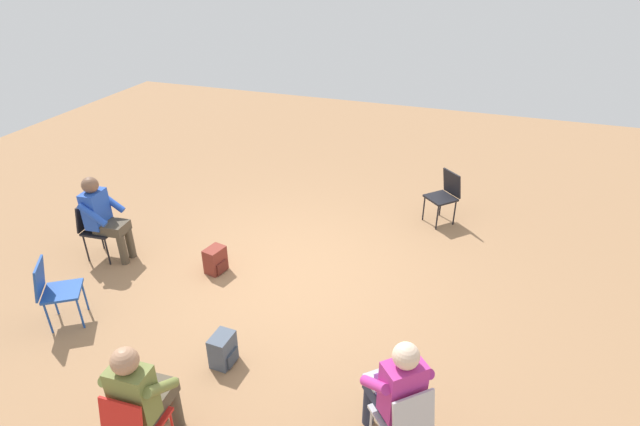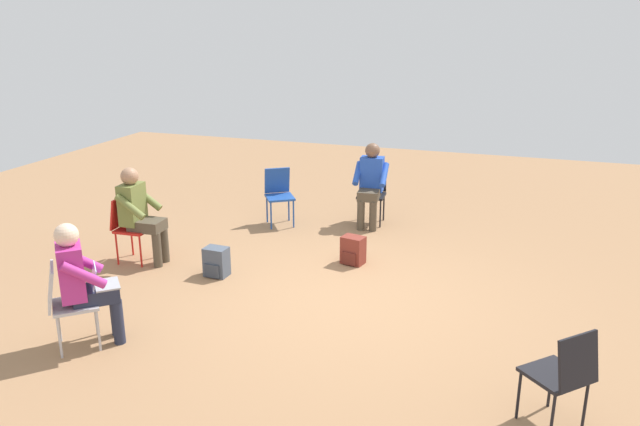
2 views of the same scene
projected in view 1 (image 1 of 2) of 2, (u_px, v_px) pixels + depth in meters
The scene contains 11 objects.
ground_plane at pixel (292, 276), 6.72m from camera, with size 16.68×16.68×0.00m, color #99704C.
chair_northeast at pixel (404, 418), 4.13m from camera, with size 0.59×0.58×0.85m.
chair_northwest at pixel (445, 194), 7.80m from camera, with size 0.58×0.58×0.85m.
chair_south at pixel (95, 226), 6.92m from camera, with size 0.43×0.47×0.85m.
chair_east at pixel (134, 424), 4.08m from camera, with size 0.45×0.42×0.85m.
chair_southeast at pixel (54, 288), 5.68m from camera, with size 0.57×0.58×0.85m.
person_with_laptop at pixel (396, 387), 4.17m from camera, with size 0.64×0.63×1.24m.
person_in_olive at pixel (142, 392), 4.13m from camera, with size 0.53×0.51×1.24m.
person_in_blue at pixel (103, 215), 6.79m from camera, with size 0.52×0.54×1.24m.
backpack_near_laptop_user at pixel (223, 351), 5.28m from camera, with size 0.29×0.26×0.36m.
backpack_by_empty_chair at pixel (216, 261), 6.75m from camera, with size 0.32×0.29×0.36m.
Camera 1 is at (5.06, 2.14, 3.97)m, focal length 28.00 mm.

